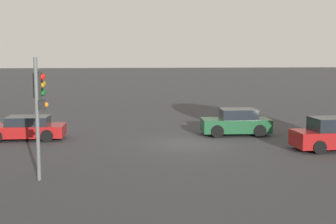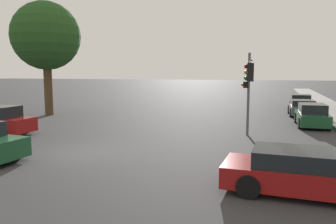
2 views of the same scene
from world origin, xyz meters
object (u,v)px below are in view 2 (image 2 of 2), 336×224
Objects in this scene: parked_car_0 at (312,116)px; parked_car_1 at (302,108)px; traffic_signal at (249,77)px; crossing_car_0 at (298,172)px; parked_car_2 at (301,102)px; street_tree at (46,36)px.

parked_car_0 is 1.09× the size of parked_car_1.
traffic_signal reaches higher than crossing_car_0.
traffic_signal reaches higher than parked_car_0.
parked_car_2 is at bearing -109.87° from traffic_signal.
street_tree is at bearing 119.78° from parked_car_2.
traffic_signal is 8.43m from crossing_car_0.
parked_car_1 is at bearing 179.18° from parked_car_2.
parked_car_2 is at bearing -2.05° from parked_car_0.
parked_car_0 reaches higher than crossing_car_0.
traffic_signal is 6.83m from parked_car_0.
traffic_signal is 1.15× the size of parked_car_1.
crossing_car_0 is 1.05× the size of parked_car_2.
street_tree is 2.13× the size of crossing_car_0.
street_tree is 17.21m from traffic_signal.
parked_car_1 is (3.42, 10.62, -2.58)m from traffic_signal.
crossing_car_0 is at bearing 171.03° from parked_car_0.
parked_car_2 is (0.18, 4.86, 0.05)m from parked_car_1.
traffic_signal is at bearing 106.20° from crossing_car_0.
crossing_car_0 is 1.09× the size of parked_car_1.
street_tree reaches higher than parked_car_0.
crossing_car_0 is at bearing 177.50° from parked_car_2.
parked_car_0 is (1.57, 12.99, 0.07)m from crossing_car_0.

